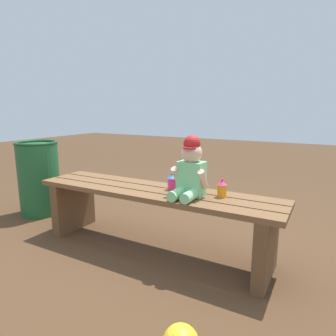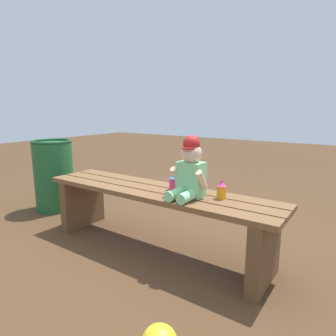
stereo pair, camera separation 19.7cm
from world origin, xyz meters
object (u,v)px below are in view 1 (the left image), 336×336
Objects in this scene: sippy_cup_right at (222,188)px; sippy_cup_left at (172,182)px; child_figure at (190,170)px; trash_bin at (39,178)px; park_bench at (153,208)px.

sippy_cup_left is at bearing 180.00° from sippy_cup_right.
sippy_cup_right is at bearing 0.00° from sippy_cup_left.
child_figure is 0.56× the size of trash_bin.
child_figure is 3.26× the size of sippy_cup_left.
trash_bin is (-1.91, 0.07, -0.16)m from sippy_cup_right.
sippy_cup_left is 1.55m from trash_bin.
child_figure is 0.24m from sippy_cup_right.
sippy_cup_left is (-0.18, 0.08, -0.12)m from child_figure.
sippy_cup_right is at bearing -2.10° from trash_bin.
sippy_cup_left is 0.17× the size of trash_bin.
park_bench is at bearing -173.40° from sippy_cup_right.
park_bench is 0.54m from sippy_cup_right.
sippy_cup_right is 0.17× the size of trash_bin.
child_figure is at bearing -5.03° from trash_bin.
sippy_cup_right is at bearing 6.60° from park_bench.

